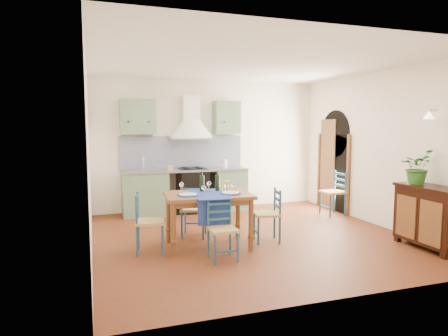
{
  "coord_description": "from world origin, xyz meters",
  "views": [
    {
      "loc": [
        -2.47,
        -5.94,
        1.81
      ],
      "look_at": [
        -0.38,
        0.3,
        1.12
      ],
      "focal_mm": 32.0,
      "sensor_mm": 36.0,
      "label": 1
    }
  ],
  "objects_px": {
    "potted_plant": "(417,167)",
    "sideboard": "(430,215)",
    "dining_table": "(209,200)",
    "chair_near": "(222,230)"
  },
  "relations": [
    {
      "from": "potted_plant",
      "to": "sideboard",
      "type": "bearing_deg",
      "value": -77.49
    },
    {
      "from": "potted_plant",
      "to": "dining_table",
      "type": "bearing_deg",
      "value": 163.79
    },
    {
      "from": "dining_table",
      "to": "sideboard",
      "type": "height_order",
      "value": "dining_table"
    },
    {
      "from": "dining_table",
      "to": "sideboard",
      "type": "relative_size",
      "value": 1.27
    },
    {
      "from": "chair_near",
      "to": "potted_plant",
      "type": "height_order",
      "value": "potted_plant"
    },
    {
      "from": "chair_near",
      "to": "sideboard",
      "type": "height_order",
      "value": "sideboard"
    },
    {
      "from": "sideboard",
      "to": "potted_plant",
      "type": "xyz_separation_m",
      "value": [
        -0.05,
        0.24,
        0.69
      ]
    },
    {
      "from": "dining_table",
      "to": "chair_near",
      "type": "distance_m",
      "value": 0.68
    },
    {
      "from": "potted_plant",
      "to": "chair_near",
      "type": "bearing_deg",
      "value": 174.84
    },
    {
      "from": "sideboard",
      "to": "potted_plant",
      "type": "height_order",
      "value": "potted_plant"
    }
  ]
}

